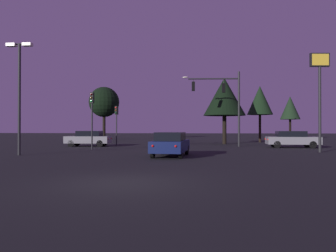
# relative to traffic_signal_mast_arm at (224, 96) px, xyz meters

# --- Properties ---
(ground_plane) EXTENTS (168.00, 168.00, 0.00)m
(ground_plane) POSITION_rel_traffic_signal_mast_arm_xyz_m (-4.84, 3.57, -4.87)
(ground_plane) COLOR black
(ground_plane) RESTS_ON ground
(traffic_signal_mast_arm) EXTENTS (5.54, 0.62, 7.26)m
(traffic_signal_mast_arm) POSITION_rel_traffic_signal_mast_arm_xyz_m (0.00, 0.00, 0.00)
(traffic_signal_mast_arm) COLOR #232326
(traffic_signal_mast_arm) RESTS_ON ground
(traffic_light_corner_left) EXTENTS (0.33, 0.37, 4.79)m
(traffic_light_corner_left) POSITION_rel_traffic_signal_mast_arm_xyz_m (-11.33, -5.07, -1.49)
(traffic_light_corner_left) COLOR #232326
(traffic_light_corner_left) RESTS_ON ground
(traffic_light_corner_right) EXTENTS (0.36, 0.38, 4.11)m
(traffic_light_corner_right) POSITION_rel_traffic_signal_mast_arm_xyz_m (-10.98, 1.51, -1.94)
(traffic_light_corner_right) COLOR #232326
(traffic_light_corner_right) RESTS_ON ground
(car_nearside_lane) EXTENTS (2.24, 4.61, 1.52)m
(car_nearside_lane) POSITION_rel_traffic_signal_mast_arm_xyz_m (-4.13, -11.06, -4.07)
(car_nearside_lane) COLOR #0F1947
(car_nearside_lane) RESTS_ON ground
(car_crossing_left) EXTENTS (4.39, 2.01, 1.52)m
(car_crossing_left) POSITION_rel_traffic_signal_mast_arm_xyz_m (-13.18, -0.78, -4.07)
(car_crossing_left) COLOR gray
(car_crossing_left) RESTS_ON ground
(car_crossing_right) EXTENTS (4.73, 2.08, 1.52)m
(car_crossing_right) POSITION_rel_traffic_signal_mast_arm_xyz_m (6.12, -0.96, -4.07)
(car_crossing_right) COLOR gray
(car_crossing_right) RESTS_ON ground
(parking_lot_lamp_post) EXTENTS (1.70, 0.36, 7.35)m
(parking_lot_lamp_post) POSITION_rel_traffic_signal_mast_arm_xyz_m (-14.07, -11.28, -0.15)
(parking_lot_lamp_post) COLOR #232326
(parking_lot_lamp_post) RESTS_ON ground
(store_sign_illuminated) EXTENTS (1.42, 0.40, 7.30)m
(store_sign_illuminated) POSITION_rel_traffic_signal_mast_arm_xyz_m (6.49, -6.68, 0.46)
(store_sign_illuminated) COLOR #232326
(store_sign_illuminated) RESTS_ON ground
(tree_behind_sign) EXTENTS (3.21, 3.21, 7.20)m
(tree_behind_sign) POSITION_rel_traffic_signal_mast_arm_xyz_m (5.36, 10.36, 0.47)
(tree_behind_sign) COLOR black
(tree_behind_sign) RESTS_ON ground
(tree_left_far) EXTENTS (4.71, 4.71, 7.48)m
(tree_left_far) POSITION_rel_traffic_signal_mast_arm_xyz_m (0.48, 5.16, 0.46)
(tree_left_far) COLOR black
(tree_left_far) RESTS_ON ground
(tree_center_horizon) EXTENTS (3.11, 3.11, 6.95)m
(tree_center_horizon) POSITION_rel_traffic_signal_mast_arm_xyz_m (12.22, 21.65, 0.19)
(tree_center_horizon) COLOR black
(tree_center_horizon) RESTS_ON ground
(tree_right_cluster) EXTENTS (4.90, 4.90, 8.52)m
(tree_right_cluster) POSITION_rel_traffic_signal_mast_arm_xyz_m (-17.74, 19.16, 1.17)
(tree_right_cluster) COLOR black
(tree_right_cluster) RESTS_ON ground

